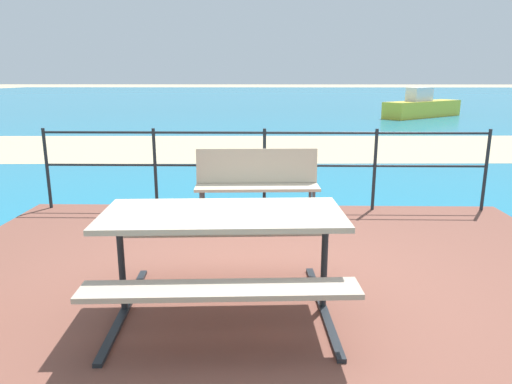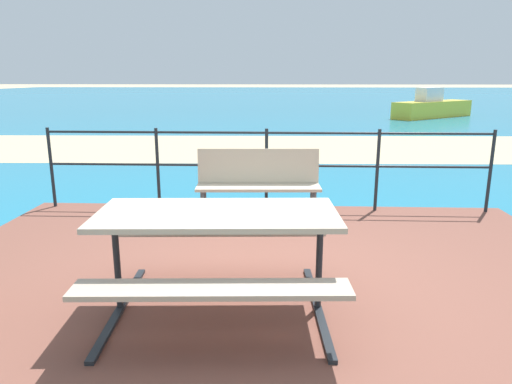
{
  "view_description": "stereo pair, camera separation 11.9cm",
  "coord_description": "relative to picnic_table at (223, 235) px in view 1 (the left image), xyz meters",
  "views": [
    {
      "loc": [
        0.01,
        -3.71,
        1.81
      ],
      "look_at": [
        -0.09,
        1.28,
        0.58
      ],
      "focal_mm": 32.62,
      "sensor_mm": 36.0,
      "label": 1
    },
    {
      "loc": [
        0.13,
        -3.71,
        1.81
      ],
      "look_at": [
        -0.09,
        1.28,
        0.58
      ],
      "focal_mm": 32.62,
      "sensor_mm": 36.0,
      "label": 2
    }
  ],
  "objects": [
    {
      "name": "boat_near",
      "position": [
        7.69,
        18.84,
        -0.22
      ],
      "size": [
        4.6,
        3.94,
        1.36
      ],
      "rotation": [
        0.0,
        0.0,
        0.68
      ],
      "color": "yellow",
      "rests_on": "sea_water"
    },
    {
      "name": "railing_fence",
      "position": [
        0.3,
        2.87,
        0.08
      ],
      "size": [
        5.94,
        0.04,
        1.1
      ],
      "color": "#1E2328",
      "rests_on": "patio_paving"
    },
    {
      "name": "beach_strip",
      "position": [
        0.3,
        8.99,
        -0.67
      ],
      "size": [
        54.11,
        6.33,
        0.01
      ],
      "primitive_type": "cube",
      "rotation": [
        0.0,
        0.0,
        0.03
      ],
      "color": "tan",
      "rests_on": "ground"
    },
    {
      "name": "picnic_table",
      "position": [
        0.0,
        0.0,
        0.0
      ],
      "size": [
        1.84,
        1.53,
        0.79
      ],
      "rotation": [
        0.0,
        0.0,
        0.05
      ],
      "color": "tan",
      "rests_on": "patio_paving"
    },
    {
      "name": "ground_plane",
      "position": [
        0.3,
        0.44,
        -0.67
      ],
      "size": [
        240.0,
        240.0,
        0.0
      ],
      "primitive_type": "plane",
      "color": "tan"
    },
    {
      "name": "sea_water",
      "position": [
        0.3,
        40.44,
        -0.67
      ],
      "size": [
        90.0,
        90.0,
        0.01
      ],
      "primitive_type": "cube",
      "color": "teal",
      "rests_on": "ground"
    },
    {
      "name": "park_bench",
      "position": [
        0.21,
        2.41,
        -0.08
      ],
      "size": [
        1.54,
        0.48,
        0.88
      ],
      "rotation": [
        0.0,
        0.0,
        0.04
      ],
      "color": "#BCAD93",
      "rests_on": "patio_paving"
    },
    {
      "name": "patio_paving",
      "position": [
        0.3,
        0.44,
        -0.64
      ],
      "size": [
        6.4,
        5.2,
        0.06
      ],
      "primitive_type": "cube",
      "color": "brown",
      "rests_on": "ground"
    }
  ]
}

